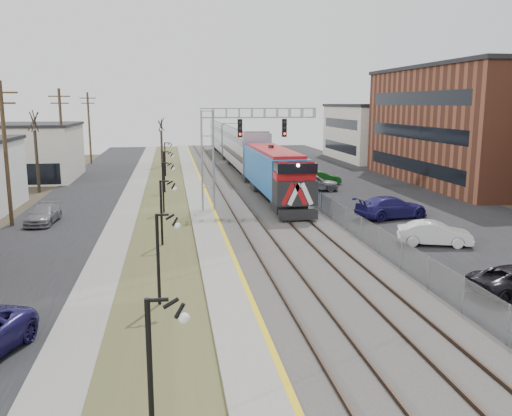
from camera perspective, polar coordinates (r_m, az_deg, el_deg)
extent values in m
plane|color=#473D2D|center=(16.95, 3.88, -19.12)|extent=(160.00, 160.00, 0.00)
cube|color=black|center=(50.66, -18.10, 0.79)|extent=(7.00, 120.00, 0.04)
cube|color=gray|center=(50.13, -13.02, 0.98)|extent=(2.00, 120.00, 0.08)
cube|color=#4B4F2A|center=(50.01, -9.59, 1.07)|extent=(4.00, 120.00, 0.06)
cube|color=gray|center=(50.04, -6.16, 1.27)|extent=(2.00, 120.00, 0.24)
cube|color=#595651|center=(50.53, -0.49, 1.41)|extent=(8.00, 120.00, 0.20)
cube|color=black|center=(53.62, 12.31, 1.62)|extent=(16.00, 120.00, 0.04)
cube|color=gold|center=(50.07, -5.16, 1.44)|extent=(0.24, 120.00, 0.01)
cube|color=#2D2119|center=(50.17, -3.60, 1.52)|extent=(0.08, 120.00, 0.15)
cube|color=#2D2119|center=(50.33, -1.89, 1.57)|extent=(0.08, 120.00, 0.15)
cube|color=#2D2119|center=(50.61, 0.35, 1.62)|extent=(0.08, 120.00, 0.15)
cube|color=#2D2119|center=(50.88, 2.02, 1.67)|extent=(0.08, 120.00, 0.15)
cube|color=#155DAF|center=(46.72, 2.02, 3.56)|extent=(3.00, 17.00, 4.25)
cube|color=black|center=(38.62, 4.46, -0.71)|extent=(2.80, 0.50, 0.70)
cube|color=#A0A3AA|center=(66.59, -1.32, 6.24)|extent=(3.00, 22.00, 5.33)
cube|color=#A0A3AA|center=(89.18, -3.29, 7.43)|extent=(3.00, 22.00, 5.33)
cube|color=gray|center=(42.61, -5.11, 4.87)|extent=(1.00, 1.00, 8.00)
cube|color=gray|center=(42.84, 0.23, 9.98)|extent=(9.00, 0.80, 0.80)
cube|color=black|center=(42.21, -1.70, 8.39)|extent=(0.35, 0.25, 1.40)
cube|color=black|center=(42.80, 3.00, 8.42)|extent=(0.35, 0.25, 1.40)
cylinder|color=black|center=(13.91, -11.08, -17.08)|extent=(0.14, 0.14, 4.00)
cylinder|color=black|center=(23.22, -10.26, -5.45)|extent=(0.14, 0.14, 4.00)
cylinder|color=black|center=(32.93, -9.93, -0.57)|extent=(0.14, 0.14, 4.00)
cylinder|color=black|center=(42.78, -9.75, 2.08)|extent=(0.14, 0.14, 4.00)
cylinder|color=black|center=(52.69, -9.63, 3.74)|extent=(0.14, 0.14, 4.00)
cylinder|color=black|center=(64.61, -9.54, 5.05)|extent=(0.14, 0.14, 4.00)
cylinder|color=#4C3823|center=(40.98, -24.83, 5.07)|extent=(0.28, 0.28, 10.00)
cylinder|color=#4C3823|center=(60.42, -19.75, 7.02)|extent=(0.28, 0.28, 10.00)
cylinder|color=#4C3823|center=(80.14, -17.14, 7.99)|extent=(0.28, 0.28, 10.00)
cube|color=gray|center=(51.20, 4.17, 2.30)|extent=(0.04, 120.00, 1.60)
cube|color=beige|center=(66.88, -24.35, 5.29)|extent=(14.00, 12.00, 6.00)
cube|color=brown|center=(63.76, 22.80, 7.88)|extent=(16.00, 26.00, 12.00)
cube|color=beige|center=(86.13, 13.94, 7.66)|extent=(16.00, 18.00, 8.00)
cylinder|color=#382D23|center=(56.01, -22.05, 4.51)|extent=(0.30, 0.30, 5.95)
cylinder|color=#382D23|center=(74.54, -9.89, 6.16)|extent=(0.30, 0.30, 4.90)
imported|color=silver|center=(34.48, 18.29, -2.63)|extent=(4.62, 2.85, 1.44)
imported|color=navy|center=(41.66, 14.03, 0.02)|extent=(6.01, 3.50, 1.64)
imported|color=gray|center=(53.47, 6.08, 2.67)|extent=(5.08, 2.59, 1.66)
imported|color=#0E4811|center=(57.88, 6.90, 3.13)|extent=(4.20, 1.78, 1.35)
imported|color=slate|center=(41.54, -21.49, -0.69)|extent=(2.06, 4.56, 1.30)
imported|color=gray|center=(60.82, 5.54, 3.53)|extent=(4.81, 2.27, 1.35)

